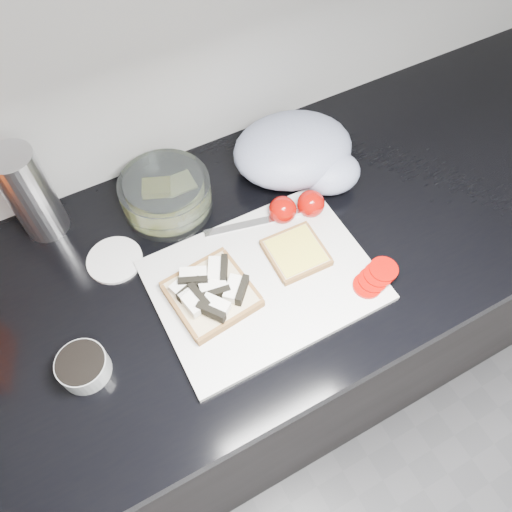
{
  "coord_description": "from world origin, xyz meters",
  "views": [
    {
      "loc": [
        -0.08,
        0.72,
        1.72
      ],
      "look_at": [
        0.15,
        1.15,
        0.95
      ],
      "focal_mm": 35.0,
      "sensor_mm": 36.0,
      "label": 1
    }
  ],
  "objects": [
    {
      "name": "tub_lid",
      "position": [
        -0.08,
        1.3,
        0.9
      ],
      "size": [
        0.13,
        0.13,
        0.01
      ],
      "primitive_type": "cylinder",
      "rotation": [
        0.0,
        0.0,
        -0.24
      ],
      "color": "silver",
      "rests_on": "countertop"
    },
    {
      "name": "bread_right",
      "position": [
        0.23,
        1.14,
        0.92
      ],
      "size": [
        0.11,
        0.11,
        0.02
      ],
      "rotation": [
        0.0,
        0.0,
        -0.03
      ],
      "color": "beige",
      "rests_on": "cutting_board"
    },
    {
      "name": "tomato_slices",
      "position": [
        0.33,
        1.02,
        0.92
      ],
      "size": [
        0.1,
        0.07,
        0.02
      ],
      "rotation": [
        0.0,
        0.0,
        -0.24
      ],
      "color": "#990803",
      "rests_on": "cutting_board"
    },
    {
      "name": "bread_left",
      "position": [
        0.05,
        1.13,
        0.93
      ],
      "size": [
        0.16,
        0.16,
        0.05
      ],
      "rotation": [
        0.0,
        0.0,
        0.11
      ],
      "color": "beige",
      "rests_on": "cutting_board"
    },
    {
      "name": "base_cabinet",
      "position": [
        0.0,
        1.2,
        0.43
      ],
      "size": [
        3.5,
        0.6,
        0.86
      ],
      "primitive_type": "cube",
      "color": "black",
      "rests_on": "ground"
    },
    {
      "name": "knife",
      "position": [
        0.23,
        1.23,
        0.92
      ],
      "size": [
        0.22,
        0.06,
        0.01
      ],
      "rotation": [
        0.0,
        0.0,
        -0.22
      ],
      "color": "silver",
      "rests_on": "cutting_board"
    },
    {
      "name": "whole_tomatoes",
      "position": [
        0.28,
        1.23,
        0.93
      ],
      "size": [
        0.11,
        0.07,
        0.06
      ],
      "rotation": [
        0.0,
        0.0,
        0.09
      ],
      "color": "#990803",
      "rests_on": "countertop"
    },
    {
      "name": "cutting_board",
      "position": [
        0.15,
        1.12,
        0.91
      ],
      "size": [
        0.4,
        0.3,
        0.01
      ],
      "primitive_type": "cube",
      "color": "silver",
      "rests_on": "countertop"
    },
    {
      "name": "glass_bowl",
      "position": [
        0.06,
        1.37,
        0.94
      ],
      "size": [
        0.18,
        0.18,
        0.08
      ],
      "rotation": [
        0.0,
        0.0,
        -0.39
      ],
      "color": "silver",
      "rests_on": "countertop"
    },
    {
      "name": "countertop",
      "position": [
        0.0,
        1.2,
        0.88
      ],
      "size": [
        3.5,
        0.64,
        0.04
      ],
      "primitive_type": "cube",
      "color": "black",
      "rests_on": "base_cabinet"
    },
    {
      "name": "seed_tub",
      "position": [
        -0.2,
        1.11,
        0.92
      ],
      "size": [
        0.08,
        0.08,
        0.04
      ],
      "color": "#969A9B",
      "rests_on": "countertop"
    },
    {
      "name": "grocery_bag",
      "position": [
        0.35,
        1.33,
        0.95
      ],
      "size": [
        0.29,
        0.27,
        0.11
      ],
      "rotation": [
        0.0,
        0.0,
        -0.2
      ],
      "color": "#9EA7C2",
      "rests_on": "countertop"
    },
    {
      "name": "steel_canister",
      "position": [
        -0.17,
        1.44,
        1.0
      ],
      "size": [
        0.08,
        0.08,
        0.2
      ],
      "primitive_type": "cylinder",
      "color": "silver",
      "rests_on": "countertop"
    }
  ]
}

